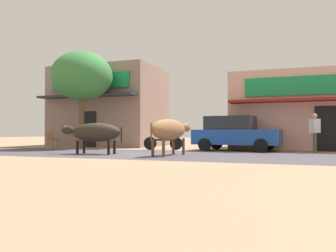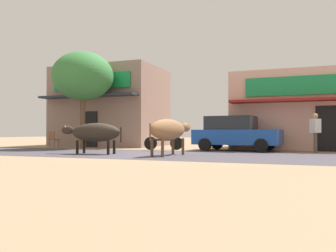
{
  "view_description": "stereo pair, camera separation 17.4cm",
  "coord_description": "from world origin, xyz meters",
  "px_view_note": "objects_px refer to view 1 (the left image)",
  "views": [
    {
      "loc": [
        5.99,
        -12.93,
        0.9
      ],
      "look_at": [
        0.69,
        1.52,
        1.16
      ],
      "focal_mm": 37.42,
      "sensor_mm": 36.0,
      "label": 1
    },
    {
      "loc": [
        6.15,
        -12.87,
        0.9
      ],
      "look_at": [
        0.69,
        1.52,
        1.16
      ],
      "focal_mm": 37.42,
      "sensor_mm": 36.0,
      "label": 2
    }
  ],
  "objects_px": {
    "roadside_tree": "(82,76)",
    "parked_motorcycle": "(164,140)",
    "cow_far_dark": "(170,130)",
    "pedestrian_by_shop": "(315,130)",
    "cow_near_brown": "(95,133)",
    "parked_hatchback_car": "(235,133)",
    "cafe_chair_near_tree": "(52,139)"
  },
  "relations": [
    {
      "from": "cow_far_dark",
      "to": "parked_motorcycle",
      "type": "bearing_deg",
      "value": 113.85
    },
    {
      "from": "parked_hatchback_car",
      "to": "pedestrian_by_shop",
      "type": "xyz_separation_m",
      "value": [
        3.49,
        -0.32,
        0.15
      ]
    },
    {
      "from": "roadside_tree",
      "to": "cow_near_brown",
      "type": "xyz_separation_m",
      "value": [
        3.27,
        -3.93,
        -3.05
      ]
    },
    {
      "from": "roadside_tree",
      "to": "cow_far_dark",
      "type": "distance_m",
      "value": 8.02
    },
    {
      "from": "parked_hatchback_car",
      "to": "parked_motorcycle",
      "type": "height_order",
      "value": "parked_hatchback_car"
    },
    {
      "from": "cafe_chair_near_tree",
      "to": "roadside_tree",
      "type": "bearing_deg",
      "value": -7.19
    },
    {
      "from": "cow_far_dark",
      "to": "pedestrian_by_shop",
      "type": "height_order",
      "value": "pedestrian_by_shop"
    },
    {
      "from": "cow_near_brown",
      "to": "pedestrian_by_shop",
      "type": "bearing_deg",
      "value": 26.16
    },
    {
      "from": "cow_near_brown",
      "to": "pedestrian_by_shop",
      "type": "distance_m",
      "value": 9.37
    },
    {
      "from": "parked_motorcycle",
      "to": "cow_near_brown",
      "type": "relative_size",
      "value": 0.67
    },
    {
      "from": "parked_hatchback_car",
      "to": "cow_near_brown",
      "type": "xyz_separation_m",
      "value": [
        -4.91,
        -4.45,
        0.03
      ]
    },
    {
      "from": "cafe_chair_near_tree",
      "to": "pedestrian_by_shop",
      "type": "bearing_deg",
      "value": -0.3
    },
    {
      "from": "roadside_tree",
      "to": "cow_far_dark",
      "type": "height_order",
      "value": "roadside_tree"
    },
    {
      "from": "roadside_tree",
      "to": "parked_motorcycle",
      "type": "relative_size",
      "value": 2.86
    },
    {
      "from": "cow_far_dark",
      "to": "cafe_chair_near_tree",
      "type": "xyz_separation_m",
      "value": [
        -8.62,
        4.06,
        -0.46
      ]
    },
    {
      "from": "parked_motorcycle",
      "to": "cafe_chair_near_tree",
      "type": "bearing_deg",
      "value": 178.77
    },
    {
      "from": "roadside_tree",
      "to": "cafe_chair_near_tree",
      "type": "relative_size",
      "value": 5.72
    },
    {
      "from": "roadside_tree",
      "to": "pedestrian_by_shop",
      "type": "height_order",
      "value": "roadside_tree"
    },
    {
      "from": "roadside_tree",
      "to": "pedestrian_by_shop",
      "type": "distance_m",
      "value": 12.04
    },
    {
      "from": "cow_near_brown",
      "to": "parked_hatchback_car",
      "type": "bearing_deg",
      "value": 42.2
    },
    {
      "from": "parked_motorcycle",
      "to": "parked_hatchback_car",
      "type": "bearing_deg",
      "value": 6.58
    },
    {
      "from": "cafe_chair_near_tree",
      "to": "parked_hatchback_car",
      "type": "bearing_deg",
      "value": 1.4
    },
    {
      "from": "roadside_tree",
      "to": "cafe_chair_near_tree",
      "type": "xyz_separation_m",
      "value": [
        -2.18,
        0.28,
        -3.4
      ]
    },
    {
      "from": "roadside_tree",
      "to": "cow_far_dark",
      "type": "bearing_deg",
      "value": -30.44
    },
    {
      "from": "roadside_tree",
      "to": "parked_hatchback_car",
      "type": "relative_size",
      "value": 1.27
    },
    {
      "from": "cow_far_dark",
      "to": "parked_hatchback_car",
      "type": "bearing_deg",
      "value": 67.92
    },
    {
      "from": "parked_motorcycle",
      "to": "pedestrian_by_shop",
      "type": "distance_m",
      "value": 6.99
    },
    {
      "from": "parked_hatchback_car",
      "to": "cafe_chair_near_tree",
      "type": "bearing_deg",
      "value": -178.6
    },
    {
      "from": "parked_motorcycle",
      "to": "cow_near_brown",
      "type": "distance_m",
      "value": 4.32
    },
    {
      "from": "parked_motorcycle",
      "to": "cow_far_dark",
      "type": "relative_size",
      "value": 0.65
    },
    {
      "from": "parked_hatchback_car",
      "to": "pedestrian_by_shop",
      "type": "bearing_deg",
      "value": -5.31
    },
    {
      "from": "parked_motorcycle",
      "to": "cafe_chair_near_tree",
      "type": "xyz_separation_m",
      "value": [
        -6.89,
        0.15,
        0.04
      ]
    }
  ]
}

